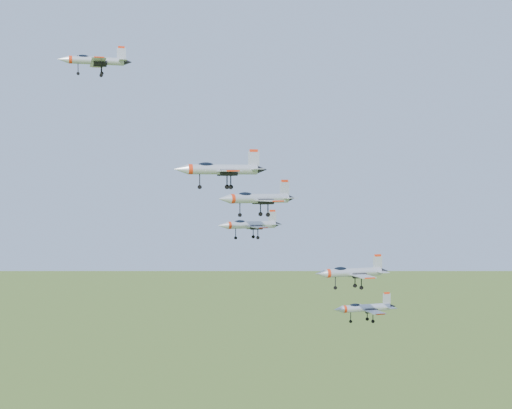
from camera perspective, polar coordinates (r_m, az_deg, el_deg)
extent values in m
cylinder|color=#A9ADB5|center=(118.50, -12.64, 11.16)|extent=(8.60, 1.30, 1.24)
cone|color=#A9ADB5|center=(118.38, -15.18, 11.15)|extent=(1.73, 1.25, 1.24)
cone|color=black|center=(118.83, -10.20, 11.15)|extent=(1.34, 1.06, 1.06)
ellipsoid|color=black|center=(118.50, -13.68, 11.38)|extent=(2.11, 0.91, 0.79)
cube|color=#A9ADB5|center=(115.83, -12.48, 11.26)|extent=(2.23, 4.22, 0.13)
cube|color=#A9ADB5|center=(121.11, -12.61, 10.84)|extent=(2.23, 4.22, 0.13)
cube|color=#A9ADB5|center=(118.96, -10.72, 11.77)|extent=(1.43, 0.12, 2.01)
cube|color=red|center=(119.15, -10.72, 12.26)|extent=(1.05, 0.14, 0.33)
cylinder|color=#A9ADB5|center=(100.93, -2.68, 2.82)|extent=(9.95, 1.44, 1.44)
cone|color=#A9ADB5|center=(99.86, -6.03, 2.83)|extent=(1.99, 1.44, 1.44)
cone|color=black|center=(102.29, 0.48, 2.81)|extent=(1.55, 1.22, 1.22)
ellipsoid|color=black|center=(100.46, -4.04, 3.13)|extent=(2.43, 1.04, 0.91)
cube|color=#A9ADB5|center=(97.95, -2.17, 2.69)|extent=(2.55, 4.87, 0.15)
cube|color=#A9ADB5|center=(104.00, -2.92, 2.64)|extent=(2.55, 4.87, 0.15)
cube|color=#A9ADB5|center=(102.02, -0.18, 3.65)|extent=(1.66, 0.13, 2.32)
cube|color=red|center=(102.06, -0.18, 4.33)|extent=(1.22, 0.16, 0.39)
cylinder|color=#A9ADB5|center=(86.50, 0.25, 0.49)|extent=(7.90, 2.85, 1.13)
cone|color=#A9ADB5|center=(84.40, -2.57, 0.45)|extent=(1.78, 1.45, 1.13)
cone|color=black|center=(88.72, 2.84, 0.52)|extent=(1.40, 1.21, 0.96)
ellipsoid|color=black|center=(85.61, -0.88, 0.76)|extent=(2.05, 1.22, 0.72)
cube|color=#A9ADB5|center=(84.44, 1.13, 0.31)|extent=(2.81, 4.19, 0.12)
cube|color=#A9ADB5|center=(88.75, -0.39, 0.38)|extent=(2.81, 4.19, 0.12)
cube|color=#A9ADB5|center=(88.22, 2.30, 1.28)|extent=(1.30, 0.39, 1.83)
cube|color=red|center=(88.21, 2.31, 1.90)|extent=(0.96, 0.33, 0.31)
cylinder|color=#A9ADB5|center=(114.69, -0.37, -1.64)|extent=(8.21, 2.22, 1.17)
cone|color=#A9ADB5|center=(112.97, -2.67, -1.69)|extent=(1.76, 1.37, 1.17)
cone|color=black|center=(116.52, 1.77, -1.58)|extent=(1.38, 1.15, 1.00)
ellipsoid|color=black|center=(113.94, -1.30, -1.44)|extent=(2.08, 1.09, 0.74)
cube|color=#A9ADB5|center=(112.44, 0.19, -1.82)|extent=(2.57, 4.21, 0.13)
cube|color=#A9ADB5|center=(117.12, -0.75, -1.68)|extent=(2.57, 4.21, 0.13)
cube|color=#A9ADB5|center=(116.06, 1.32, -0.99)|extent=(1.36, 0.28, 1.90)
cube|color=red|center=(116.01, 1.32, -0.50)|extent=(1.00, 0.25, 0.32)
cylinder|color=#A9ADB5|center=(99.82, 7.80, -5.39)|extent=(8.23, 1.60, 1.18)
cone|color=#A9ADB5|center=(97.82, 5.20, -5.53)|extent=(1.69, 1.26, 1.18)
cone|color=black|center=(101.94, 10.21, -5.25)|extent=(1.32, 1.07, 1.00)
ellipsoid|color=black|center=(98.93, 6.75, -5.19)|extent=(2.04, 0.95, 0.75)
cube|color=#A9ADB5|center=(97.66, 8.55, -5.69)|extent=(2.29, 4.10, 0.13)
cube|color=#A9ADB5|center=(102.21, 7.28, -5.35)|extent=(2.29, 4.10, 0.13)
cube|color=#A9ADB5|center=(101.33, 9.71, -4.60)|extent=(1.37, 0.18, 1.91)
cube|color=red|center=(101.23, 9.72, -4.03)|extent=(1.00, 0.18, 0.32)
cylinder|color=#A9ADB5|center=(112.47, 8.80, -8.17)|extent=(7.89, 1.57, 1.13)
cone|color=#A9ADB5|center=(110.46, 6.60, -8.35)|extent=(1.63, 1.22, 1.13)
cone|color=black|center=(114.55, 10.84, -8.00)|extent=(1.27, 1.03, 0.96)
ellipsoid|color=black|center=(111.55, 7.91, -8.03)|extent=(1.96, 0.92, 0.72)
cube|color=#A9ADB5|center=(110.45, 9.46, -8.48)|extent=(2.21, 3.94, 0.12)
cube|color=#A9ADB5|center=(114.73, 8.32, -8.08)|extent=(2.21, 3.94, 0.12)
cube|color=#A9ADB5|center=(113.91, 10.42, -7.46)|extent=(1.31, 0.18, 1.83)
cube|color=red|center=(113.76, 10.42, -6.98)|extent=(0.96, 0.18, 0.30)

